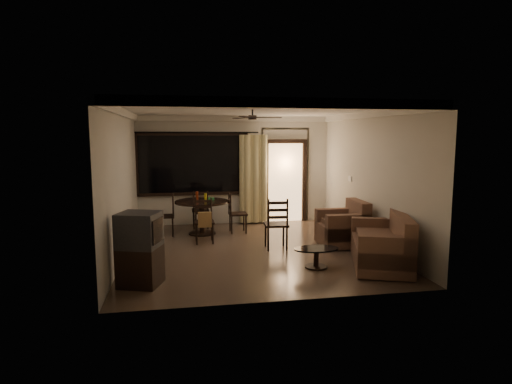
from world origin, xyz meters
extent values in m
plane|color=#7F6651|center=(0.00, 0.00, 0.00)|extent=(5.50, 5.50, 0.00)
plane|color=beige|center=(0.00, 2.75, 1.40)|extent=(5.00, 0.00, 5.00)
plane|color=beige|center=(0.00, -2.75, 1.40)|extent=(5.00, 0.00, 5.00)
plane|color=beige|center=(-2.50, 0.00, 1.40)|extent=(0.00, 5.50, 5.50)
plane|color=beige|center=(2.50, 0.00, 1.40)|extent=(0.00, 5.50, 5.50)
plane|color=white|center=(0.00, 0.00, 2.80)|extent=(5.50, 5.50, 0.00)
cube|color=black|center=(-1.10, 2.72, 1.57)|extent=(2.70, 0.04, 1.45)
cylinder|color=black|center=(-1.00, 2.63, 2.38)|extent=(3.20, 0.03, 0.03)
cube|color=#FFC684|center=(1.35, 2.71, 1.05)|extent=(0.91, 0.03, 2.08)
cube|color=white|center=(2.48, 1.05, 1.30)|extent=(0.02, 0.18, 0.12)
cylinder|color=black|center=(0.00, 0.00, 2.74)|extent=(0.03, 0.03, 0.12)
cylinder|color=black|center=(0.00, 0.00, 2.65)|extent=(0.16, 0.16, 0.08)
cylinder|color=black|center=(-0.93, 1.60, 0.76)|extent=(1.26, 1.26, 0.04)
cylinder|color=black|center=(-0.93, 1.60, 0.39)|extent=(0.13, 0.13, 0.73)
cylinder|color=black|center=(-0.93, 1.60, 0.02)|extent=(0.63, 0.63, 0.03)
cylinder|color=maroon|center=(-1.04, 1.65, 0.89)|extent=(0.06, 0.06, 0.22)
cylinder|color=#B6A213|center=(-0.85, 1.55, 0.87)|extent=(0.06, 0.06, 0.18)
cube|color=#298B3C|center=(-0.70, 1.73, 0.81)|extent=(0.14, 0.10, 0.05)
cube|color=black|center=(-1.78, 1.60, 0.45)|extent=(0.42, 0.42, 0.04)
cube|color=black|center=(-0.08, 1.61, 0.45)|extent=(0.42, 0.42, 0.04)
cube|color=black|center=(-0.93, 0.75, 0.45)|extent=(0.42, 0.42, 0.04)
cube|color=#9F7E44|center=(-0.93, 0.52, 0.55)|extent=(0.28, 0.08, 0.32)
cube|color=black|center=(-0.94, 2.30, 0.45)|extent=(0.42, 0.42, 0.04)
cube|color=black|center=(-2.05, -1.73, 0.30)|extent=(0.73, 0.70, 0.60)
cube|color=black|center=(-2.05, -1.73, 0.87)|extent=(0.73, 0.70, 0.54)
cube|color=black|center=(-1.76, -1.82, 0.87)|extent=(0.15, 0.41, 0.37)
cube|color=#442D1F|center=(2.05, -1.46, 0.24)|extent=(1.42, 1.92, 0.43)
cube|color=#442D1F|center=(2.38, -1.57, 0.59)|extent=(0.76, 1.69, 0.70)
cube|color=#442D1F|center=(1.80, -2.18, 0.45)|extent=(0.92, 0.48, 0.54)
cube|color=#442D1F|center=(2.30, -0.74, 0.45)|extent=(0.92, 0.48, 0.54)
cube|color=#442D1F|center=(2.00, -1.44, 0.48)|extent=(1.10, 1.63, 0.13)
cube|color=#442D1F|center=(1.91, 0.02, 0.24)|extent=(0.94, 0.94, 0.43)
cube|color=#442D1F|center=(2.26, 0.01, 0.60)|extent=(0.23, 0.92, 0.70)
cube|color=#442D1F|center=(1.90, -0.34, 0.45)|extent=(0.92, 0.21, 0.54)
cube|color=#442D1F|center=(1.92, 0.38, 0.45)|extent=(0.92, 0.21, 0.54)
cube|color=#442D1F|center=(1.85, 0.02, 0.49)|extent=(0.66, 0.72, 0.13)
ellipsoid|color=navy|center=(1.85, 0.02, 0.60)|extent=(0.39, 0.32, 0.11)
ellipsoid|color=black|center=(0.90, -1.36, 0.34)|extent=(0.80, 0.48, 0.03)
cylinder|color=black|center=(0.90, -1.36, 0.17)|extent=(0.09, 0.09, 0.32)
cylinder|color=black|center=(0.90, -1.36, 0.01)|extent=(0.39, 0.39, 0.03)
cube|color=black|center=(0.49, 0.01, 0.50)|extent=(0.49, 0.49, 0.04)
camera|label=1|loc=(-1.41, -8.33, 2.30)|focal=30.00mm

